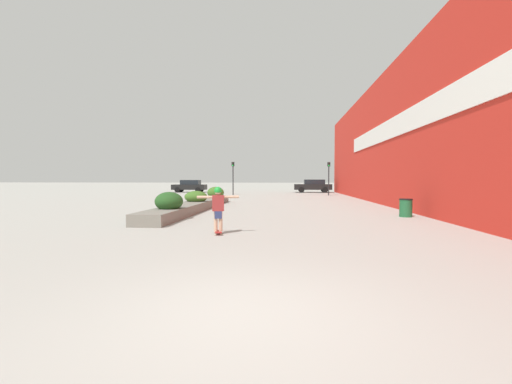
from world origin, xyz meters
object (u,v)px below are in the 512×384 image
Objects in this scene: car_leftmost at (394,186)px; traffic_light_right at (329,173)px; car_center_right at (313,186)px; traffic_light_left at (233,173)px; skateboarder at (218,204)px; trash_bin at (406,208)px; car_center_left at (190,186)px; skateboard at (218,232)px.

traffic_light_right reaches higher than car_leftmost.
car_leftmost is 0.92× the size of car_center_right.
traffic_light_left is at bearing -73.60° from car_leftmost.
skateboarder is 26.65m from traffic_light_right.
trash_bin is 27.98m from car_center_right.
trash_bin is (7.59, 5.56, -0.52)m from skateboarder.
car_center_right is at bearing 67.51° from skateboarder.
car_leftmost is 10.14m from traffic_light_right.
car_center_right is (15.87, 0.72, 0.04)m from car_center_left.
skateboard is 33.95m from car_center_right.
car_center_left is 0.92× the size of car_center_right.
skateboard is at bearing 91.04° from skateboarder.
skateboard is at bearing -162.58° from car_center_left.
trash_bin is 23.29m from traffic_light_left.
car_center_right is (-1.99, 27.91, 0.45)m from trash_bin.
skateboarder is 0.33× the size of car_leftmost.
trash_bin is (7.59, 5.56, 0.35)m from skateboard.
car_center_left is at bearing 157.56° from traffic_light_right.
skateboard is 0.19× the size of traffic_light_right.
traffic_light_right is (6.60, 25.78, 1.44)m from skateboarder.
car_center_left reaches higher than skateboarder.
skateboarder is 0.33× the size of car_center_left.
car_center_left reaches higher than skateboard.
skateboarder is 26.20m from traffic_light_left.
traffic_light_left is (-3.55, 25.92, 2.35)m from skateboard.
traffic_light_right is at bearing 62.64° from skateboard.
car_center_right reaches higher than skateboarder.
skateboarder reaches higher than skateboard.
car_center_right is 1.34× the size of traffic_light_right.
car_center_left is (-10.27, 32.75, -0.11)m from skateboarder.
car_center_right is (-9.33, 2.11, 0.02)m from car_leftmost.
car_leftmost is (7.34, 25.80, 0.44)m from trash_bin.
skateboard is 26.27m from traffic_light_left.
car_leftmost is 19.32m from traffic_light_left.
trash_bin is 32.53m from car_center_left.
skateboarder is 0.30× the size of car_center_right.
traffic_light_left is at bearing 129.53° from car_center_right.
car_leftmost is at bearing -93.16° from car_center_left.
trash_bin is 0.19× the size of car_leftmost.
skateboard is 0.48× the size of skateboarder.
car_center_left is 1.24× the size of traffic_light_right.
skateboard is 26.71m from traffic_light_right.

